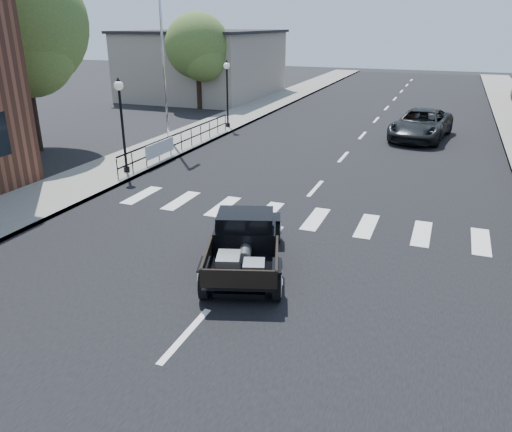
% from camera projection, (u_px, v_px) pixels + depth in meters
% --- Properties ---
extents(ground, '(120.00, 120.00, 0.00)m').
position_uv_depth(ground, '(244.00, 270.00, 12.48)').
color(ground, black).
rests_on(ground, ground).
extents(road, '(14.00, 80.00, 0.02)m').
position_uv_depth(road, '(356.00, 143.00, 25.51)').
color(road, black).
rests_on(road, ground).
extents(road_markings, '(12.00, 60.00, 0.06)m').
position_uv_depth(road_markings, '(333.00, 169.00, 21.17)').
color(road_markings, silver).
rests_on(road_markings, ground).
extents(sidewalk_left, '(3.00, 80.00, 0.15)m').
position_uv_depth(sidewalk_left, '(206.00, 130.00, 28.35)').
color(sidewalk_left, gray).
rests_on(sidewalk_left, ground).
extents(low_building_left, '(10.00, 12.00, 5.00)m').
position_uv_depth(low_building_left, '(205.00, 65.00, 40.95)').
color(low_building_left, gray).
rests_on(low_building_left, ground).
extents(railing, '(0.08, 10.00, 1.00)m').
position_uv_depth(railing, '(181.00, 140.00, 23.39)').
color(railing, black).
rests_on(railing, sidewalk_left).
extents(banner, '(0.04, 2.20, 0.60)m').
position_uv_depth(banner, '(161.00, 154.00, 21.70)').
color(banner, silver).
rests_on(banner, sidewalk_left).
extents(lamp_post_b, '(0.36, 0.36, 3.70)m').
position_uv_depth(lamp_post_b, '(123.00, 126.00, 19.53)').
color(lamp_post_b, black).
rests_on(lamp_post_b, sidewalk_left).
extents(lamp_post_c, '(0.36, 0.36, 3.70)m').
position_uv_depth(lamp_post_c, '(227.00, 94.00, 28.22)').
color(lamp_post_c, black).
rests_on(lamp_post_c, sidewalk_left).
extents(flagpole, '(0.12, 0.12, 11.52)m').
position_uv_depth(flagpole, '(161.00, 20.00, 23.86)').
color(flagpole, silver).
rests_on(flagpole, sidewalk_left).
extents(big_tree_near, '(5.96, 5.96, 8.75)m').
position_uv_depth(big_tree_near, '(25.00, 56.00, 22.55)').
color(big_tree_near, '#465F29').
rests_on(big_tree_near, ground).
extents(big_tree_far, '(4.43, 4.43, 6.50)m').
position_uv_depth(big_tree_far, '(198.00, 61.00, 34.62)').
color(big_tree_far, '#465F29').
rests_on(big_tree_far, ground).
extents(hotrod_pickup, '(3.20, 4.63, 1.47)m').
position_uv_depth(hotrod_pickup, '(245.00, 242.00, 12.33)').
color(hotrod_pickup, black).
rests_on(hotrod_pickup, ground).
extents(second_car, '(3.26, 5.79, 1.53)m').
position_uv_depth(second_car, '(421.00, 125.00, 26.25)').
color(second_car, black).
rests_on(second_car, ground).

